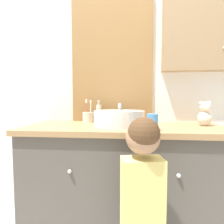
% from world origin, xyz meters
% --- Properties ---
extents(wall_back, '(3.20, 0.18, 2.50)m').
position_xyz_m(wall_back, '(0.03, 0.62, 1.27)').
color(wall_back, silver).
rests_on(wall_back, ground_plane).
extents(vanity_counter, '(1.38, 0.54, 0.84)m').
position_xyz_m(vanity_counter, '(0.00, 0.33, 0.42)').
color(vanity_counter, '#4C4742').
rests_on(vanity_counter, ground_plane).
extents(sink_basin, '(0.36, 0.41, 0.16)m').
position_xyz_m(sink_basin, '(-0.03, 0.34, 0.90)').
color(sink_basin, silver).
rests_on(sink_basin, vanity_counter).
extents(toothbrush_holder, '(0.09, 0.09, 0.19)m').
position_xyz_m(toothbrush_holder, '(-0.30, 0.52, 0.89)').
color(toothbrush_holder, beige).
rests_on(toothbrush_holder, vanity_counter).
extents(soap_dispenser, '(0.04, 0.04, 0.18)m').
position_xyz_m(soap_dispenser, '(-0.21, 0.53, 0.92)').
color(soap_dispenser, beige).
rests_on(soap_dispenser, vanity_counter).
extents(child_figure, '(0.21, 0.46, 0.95)m').
position_xyz_m(child_figure, '(0.10, -0.09, 0.57)').
color(child_figure, slate).
rests_on(child_figure, ground_plane).
extents(teddy_bear, '(0.09, 0.08, 0.17)m').
position_xyz_m(teddy_bear, '(0.56, 0.38, 0.93)').
color(teddy_bear, beige).
rests_on(teddy_bear, vanity_counter).
extents(drinking_cup, '(0.07, 0.07, 0.10)m').
position_xyz_m(drinking_cup, '(0.17, 0.15, 0.89)').
color(drinking_cup, '#4789D1').
rests_on(drinking_cup, vanity_counter).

